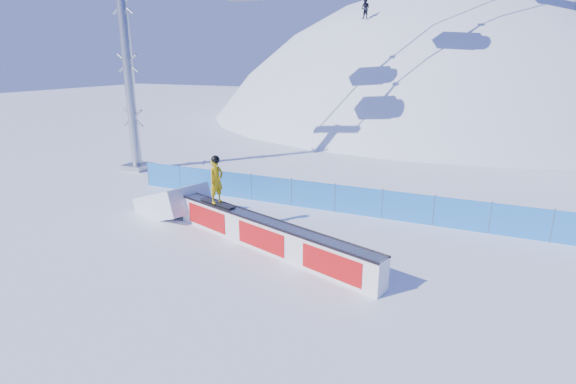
% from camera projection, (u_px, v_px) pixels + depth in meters
% --- Properties ---
extents(ground, '(160.00, 160.00, 0.00)m').
position_uv_depth(ground, '(319.00, 257.00, 14.73)').
color(ground, white).
rests_on(ground, ground).
extents(snow_hill, '(64.00, 64.00, 64.00)m').
position_uv_depth(snow_hill, '(434.00, 259.00, 56.52)').
color(snow_hill, white).
rests_on(snow_hill, ground).
extents(safety_fence, '(22.05, 0.05, 1.30)m').
position_uv_depth(safety_fence, '(358.00, 201.00, 18.48)').
color(safety_fence, blue).
rests_on(safety_fence, ground).
extents(rail_box, '(8.76, 3.46, 1.08)m').
position_uv_depth(rail_box, '(267.00, 235.00, 15.09)').
color(rail_box, white).
rests_on(rail_box, ground).
extents(snow_ramp, '(3.56, 2.82, 1.94)m').
position_uv_depth(snow_ramp, '(173.00, 213.00, 18.92)').
color(snow_ramp, white).
rests_on(snow_ramp, ground).
extents(snowboarder, '(1.75, 0.85, 1.82)m').
position_uv_depth(snowboarder, '(216.00, 180.00, 16.38)').
color(snowboarder, black).
rests_on(snowboarder, rail_box).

